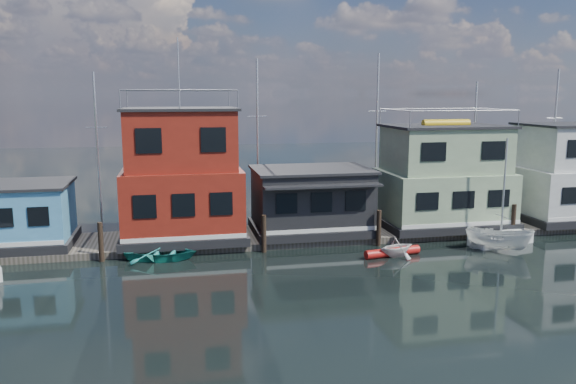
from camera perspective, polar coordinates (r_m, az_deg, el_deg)
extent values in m
plane|color=black|center=(25.31, 10.14, -11.20)|extent=(160.00, 160.00, 0.00)
cube|color=#595147|center=(36.14, 3.12, -4.27)|extent=(48.00, 5.00, 0.40)
cube|color=black|center=(36.06, -25.85, -4.56)|extent=(6.40, 4.90, 0.50)
cube|color=#4E9ACB|center=(35.69, -26.06, -1.84)|extent=(6.00, 4.50, 3.00)
cube|color=black|center=(35.43, -26.25, 0.67)|extent=(6.30, 4.80, 0.16)
cube|color=black|center=(34.91, -10.53, -4.17)|extent=(7.40, 5.90, 0.50)
cube|color=maroon|center=(34.46, -10.64, -0.75)|extent=(7.00, 5.50, 3.74)
cube|color=maroon|center=(33.98, -10.84, 5.23)|extent=(6.30, 4.95, 3.46)
cube|color=black|center=(33.89, -10.94, 8.27)|extent=(6.65, 5.23, 0.16)
cylinder|color=silver|center=(33.90, -11.06, 11.79)|extent=(0.08, 0.08, 4.00)
cube|color=black|center=(35.91, 2.36, -3.61)|extent=(7.40, 5.40, 0.50)
cube|color=black|center=(35.50, 2.38, -0.55)|extent=(7.00, 5.00, 3.40)
cube|color=black|center=(35.22, 2.40, 2.30)|extent=(7.30, 5.30, 0.16)
cube|color=black|center=(32.63, 3.58, 0.63)|extent=(7.00, 1.20, 0.12)
cube|color=black|center=(39.02, 15.31, -2.87)|extent=(8.40, 5.90, 0.50)
cube|color=#91AB82|center=(38.67, 15.43, -0.25)|extent=(8.00, 5.50, 3.12)
cube|color=#91AB82|center=(38.27, 15.64, 4.18)|extent=(7.20, 4.95, 2.88)
cube|color=black|center=(38.16, 15.75, 6.45)|extent=(7.60, 5.23, 0.16)
cylinder|color=yellow|center=(38.15, 15.76, 6.70)|extent=(3.20, 0.56, 0.56)
cube|color=black|center=(44.40, 26.92, -2.07)|extent=(8.40, 5.90, 0.50)
cube|color=silver|center=(44.09, 27.10, 0.23)|extent=(8.00, 5.50, 3.12)
cylinder|color=#2D2116|center=(32.33, -18.48, -4.84)|extent=(0.28, 0.28, 2.20)
cylinder|color=#2D2116|center=(32.46, -2.47, -4.27)|extent=(0.28, 0.28, 2.20)
cylinder|color=#2D2116|center=(34.23, 9.20, -3.64)|extent=(0.28, 0.28, 2.20)
cylinder|color=#2D2116|center=(38.31, 21.91, -2.78)|extent=(0.28, 0.28, 2.20)
cylinder|color=silver|center=(40.37, -18.76, 4.00)|extent=(0.16, 0.16, 10.50)
cylinder|color=silver|center=(40.26, -18.89, 6.23)|extent=(1.40, 0.06, 0.06)
cylinder|color=silver|center=(40.45, -3.10, 5.23)|extent=(0.16, 0.16, 11.50)
cylinder|color=silver|center=(40.35, -3.13, 7.67)|extent=(1.40, 0.06, 0.06)
cylinder|color=silver|center=(42.69, 8.99, 5.71)|extent=(0.16, 0.16, 12.00)
cylinder|color=silver|center=(42.60, 9.05, 8.12)|extent=(1.40, 0.06, 0.06)
cylinder|color=silver|center=(46.18, 18.32, 4.39)|extent=(0.16, 0.16, 10.00)
cylinder|color=silver|center=(46.07, 18.42, 6.25)|extent=(1.40, 0.06, 0.06)
cylinder|color=silver|center=(49.99, 25.36, 4.90)|extent=(0.16, 0.16, 11.00)
cylinder|color=silver|center=(49.90, 25.50, 6.79)|extent=(1.40, 0.06, 0.06)
imported|color=silver|center=(32.29, 10.99, -5.47)|extent=(2.67, 2.46, 1.16)
imported|color=teal|center=(31.99, -12.74, -6.00)|extent=(4.49, 3.67, 0.81)
cylinder|color=#B41613|center=(32.39, 10.56, -6.02)|extent=(3.43, 1.08, 0.50)
cube|color=white|center=(36.75, 20.78, -4.48)|extent=(4.30, 2.32, 0.64)
cylinder|color=silver|center=(36.12, 21.09, 0.49)|extent=(0.12, 0.12, 5.82)
cube|color=silver|center=(36.44, 20.92, -2.33)|extent=(0.36, 1.25, 0.05)
imported|color=silver|center=(34.94, 20.64, -4.51)|extent=(3.90, 3.28, 1.45)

